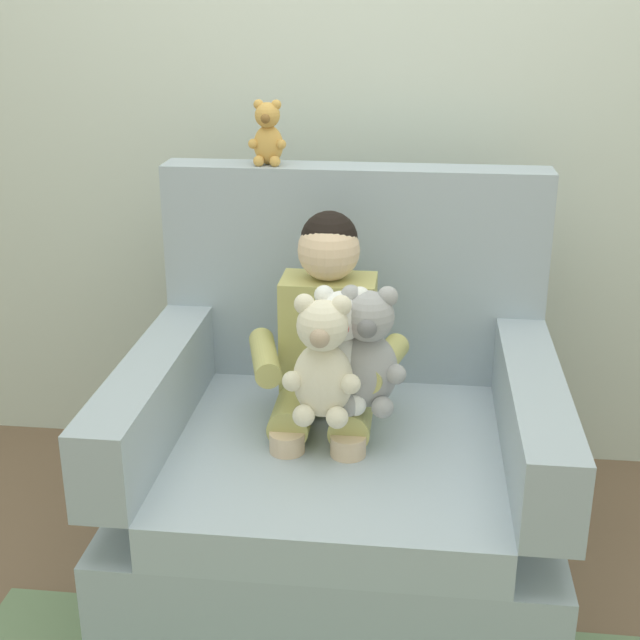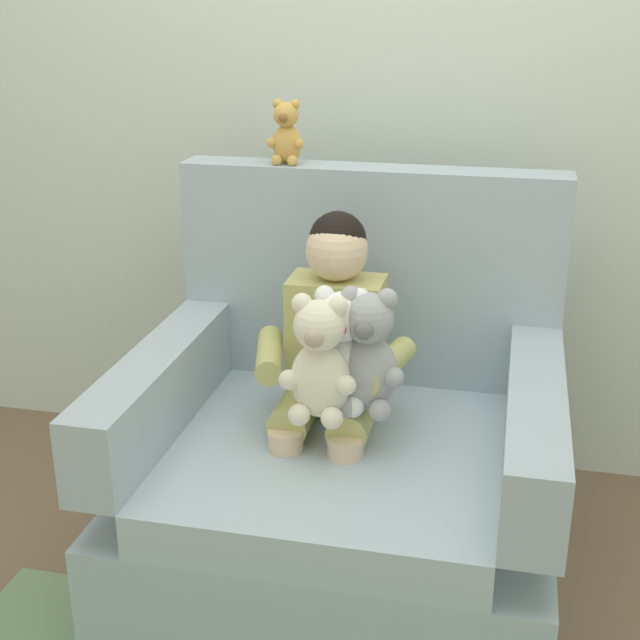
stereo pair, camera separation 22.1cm
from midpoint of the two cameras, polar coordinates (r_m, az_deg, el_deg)
name	(u,v)px [view 2 (the right image)]	position (r m, az deg, el deg)	size (l,w,h in m)	color
ground_plane	(340,574)	(2.64, 3.82, -16.25)	(8.00, 8.00, 0.00)	brown
back_wall	(394,84)	(2.93, 7.07, 14.98)	(6.00, 0.10, 2.60)	silver
armchair	(345,463)	(2.50, 4.21, -9.36)	(1.14, 1.00, 1.10)	#9EADBC
seated_child	(331,350)	(2.39, 3.38, -2.02)	(0.45, 0.39, 0.82)	tan
plush_grey	(368,355)	(2.23, 5.96, -2.31)	(0.20, 0.16, 0.34)	#9E9EA3
plush_white	(341,353)	(2.25, 4.22, -2.18)	(0.20, 0.16, 0.33)	white
plush_cream	(320,362)	(2.18, 2.88, -2.82)	(0.20, 0.16, 0.33)	silver
plush_honey_on_backrest	(286,134)	(2.60, 0.29, 11.98)	(0.11, 0.09, 0.19)	gold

